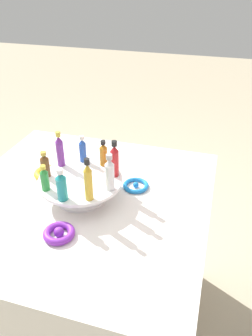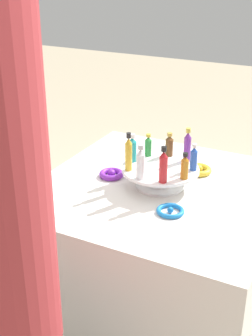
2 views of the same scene
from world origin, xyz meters
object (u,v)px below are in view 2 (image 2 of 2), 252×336
ribbon_bow_purple (111,174)px  display_stand (160,174)px  bottle_green (148,146)px  ribbon_bow_gold (199,170)px  bottle_amber (185,167)px  bottle_clear (141,163)px  bottle_blue (194,158)px  bottle_purple (187,146)px  bottle_brown (169,145)px  bottle_gold (129,153)px  bottle_red (163,166)px  bottle_teal (132,149)px  ribbon_bow_blue (170,211)px

ribbon_bow_purple → display_stand: bearing=-176.4°
bottle_green → ribbon_bow_gold: bottle_green is taller
display_stand → bottle_amber: size_ratio=2.95×
bottle_clear → bottle_green: bearing=-72.6°
bottle_blue → bottle_purple: (0.05, -0.07, 0.01)m
display_stand → bottle_brown: bottle_brown is taller
bottle_blue → ribbon_bow_gold: bottle_blue is taller
display_stand → bottle_green: (0.09, -0.09, 0.07)m
display_stand → bottle_gold: 0.16m
ribbon_bow_gold → ribbon_bow_purple: bearing=33.6°
bottle_red → bottle_clear: bearing=7.4°
bottle_gold → bottle_brown: 0.22m
bottle_teal → ribbon_bow_gold: size_ratio=1.05×
ribbon_bow_gold → display_stand: bearing=63.6°
ribbon_bow_gold → bottle_gold: bearing=53.9°
bottle_green → ribbon_bow_purple: (0.12, 0.10, -0.11)m
bottle_brown → bottle_clear: bearing=87.4°
bottle_purple → bottle_clear: bearing=67.4°
bottle_green → bottle_gold: bearing=87.4°
bottle_clear → bottle_red: 0.09m
display_stand → bottle_clear: bottle_clear is taller
bottle_green → bottle_amber: (-0.21, 0.13, 0.00)m
bottle_blue → bottle_clear: bearing=47.4°
bottle_red → bottle_brown: size_ratio=1.41×
bottle_blue → ribbon_bow_gold: (0.03, -0.15, -0.12)m
bottle_brown → ribbon_bow_purple: (0.20, 0.14, -0.11)m
display_stand → bottle_brown: bearing=-82.6°
display_stand → ribbon_bow_gold: display_stand is taller
bottle_green → ribbon_bow_blue: size_ratio=0.95×
bottle_purple → ribbon_bow_gold: (-0.03, -0.08, -0.13)m
display_stand → bottle_purple: (-0.07, -0.11, 0.09)m
bottle_red → ribbon_bow_gold: bearing=-96.8°
bottle_blue → bottle_amber: bearing=87.4°
bottle_green → bottle_clear: bottle_clear is taller
bottle_teal → bottle_purple: bottle_purple is taller
display_stand → ribbon_bow_blue: (-0.12, 0.18, -0.04)m
display_stand → bottle_gold: size_ratio=2.00×
bottle_green → bottle_blue: bottle_blue is taller
bottle_blue → ribbon_bow_purple: bottle_blue is taller
bottle_amber → bottle_blue: bottle_blue is taller
bottle_purple → ribbon_bow_blue: 0.32m
bottle_purple → ribbon_bow_purple: bearing=23.2°
bottle_teal → bottle_gold: 0.09m
ribbon_bow_blue → ribbon_bow_purple: ribbon_bow_purple is taller
display_stand → bottle_gold: bearing=37.4°
ribbon_bow_blue → ribbon_bow_purple: bearing=-26.4°
bottle_gold → bottle_red: size_ratio=1.09×
bottle_teal → ribbon_bow_blue: (-0.24, 0.18, -0.13)m
bottle_clear → ribbon_bow_blue: bottle_clear is taller
bottle_gold → ribbon_bow_gold: 0.36m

